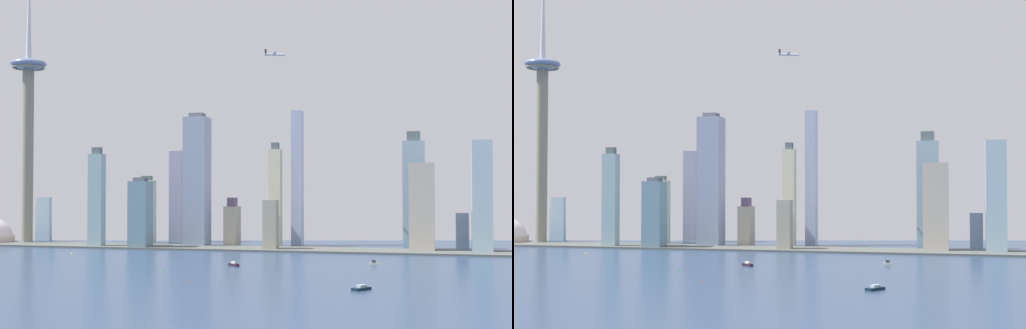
# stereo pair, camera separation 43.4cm
# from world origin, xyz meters

# --- Properties ---
(waterfront_pier) EXTENTS (821.02, 62.91, 2.11)m
(waterfront_pier) POSITION_xyz_m (0.00, 535.64, 1.06)
(waterfront_pier) COLOR #515652
(waterfront_pier) RESTS_ON ground
(observation_tower) EXTENTS (44.18, 44.18, 365.14)m
(observation_tower) POSITION_xyz_m (-269.30, 555.27, 170.58)
(observation_tower) COLOR gray
(observation_tower) RESTS_ON ground
(skyscraper_0) EXTENTS (24.79, 16.11, 134.54)m
(skyscraper_0) POSITION_xyz_m (205.90, 588.47, 63.85)
(skyscraper_0) COLOR #829FB0
(skyscraper_0) RESTS_ON ground
(skyscraper_1) EXTENTS (17.32, 12.58, 117.68)m
(skyscraper_1) POSITION_xyz_m (-158.07, 522.97, 56.36)
(skyscraper_1) COLOR #89A9B0
(skyscraper_1) RESTS_ON ground
(skyscraper_2) EXTENTS (27.35, 26.96, 159.37)m
(skyscraper_2) POSITION_xyz_m (-47.48, 564.32, 78.10)
(skyscraper_2) COLOR #8694AF
(skyscraper_2) RESTS_ON ground
(skyscraper_3) EXTENTS (27.25, 17.84, 97.14)m
(skyscraper_3) POSITION_xyz_m (215.89, 548.55, 48.57)
(skyscraper_3) COLOR #B3AC9B
(skyscraper_3) RESTS_ON ground
(skyscraper_4) EXTENTS (12.82, 16.41, 163.80)m
(skyscraper_4) POSITION_xyz_m (66.08, 609.34, 81.90)
(skyscraper_4) COLOR #9FABCE
(skyscraper_4) RESTS_ON ground
(skyscraper_5) EXTENTS (17.54, 15.22, 117.91)m
(skyscraper_5) POSITION_xyz_m (-97.19, 631.21, 58.96)
(skyscraper_5) COLOR #9296AC
(skyscraper_5) RESTS_ON ground
(skyscraper_6) EXTENTS (15.37, 15.33, 56.40)m
(skyscraper_6) POSITION_xyz_m (51.21, 529.34, 28.20)
(skyscraper_6) COLOR gray
(skyscraper_6) RESTS_ON ground
(skyscraper_7) EXTENTS (14.35, 12.47, 123.71)m
(skyscraper_7) POSITION_xyz_m (44.83, 580.98, 59.29)
(skyscraper_7) COLOR beige
(skyscraper_7) RESTS_ON ground
(skyscraper_8) EXTENTS (21.03, 12.32, 84.87)m
(skyscraper_8) POSITION_xyz_m (-120.44, 584.62, 40.64)
(skyscraper_8) COLOR beige
(skyscraper_8) RESTS_ON ground
(skyscraper_9) EXTENTS (14.30, 26.57, 58.15)m
(skyscraper_9) POSITION_xyz_m (-6.93, 576.10, 25.94)
(skyscraper_9) COLOR #AFA896
(skyscraper_9) RESTS_ON ground
(skyscraper_10) EXTENTS (22.38, 23.36, 81.75)m
(skyscraper_10) POSITION_xyz_m (-101.16, 519.59, 39.50)
(skyscraper_10) COLOR slate
(skyscraper_10) RESTS_ON ground
(skyscraper_11) EXTENTS (14.15, 15.85, 41.66)m
(skyscraper_11) POSITION_xyz_m (259.07, 587.78, 20.83)
(skyscraper_11) COLOR slate
(skyscraper_11) RESTS_ON ground
(skyscraper_12) EXTENTS (21.32, 25.40, 120.89)m
(skyscraper_12) POSITION_xyz_m (279.10, 551.62, 60.44)
(skyscraper_12) COLOR #95B4C1
(skyscraper_12) RESTS_ON ground
(skyscraper_13) EXTENTS (21.13, 13.80, 57.52)m
(skyscraper_13) POSITION_xyz_m (-278.89, 615.73, 28.76)
(skyscraper_13) COLOR #9DBCC6
(skyscraper_13) RESTS_ON ground
(boat_0) EXTENTS (8.24, 3.93, 4.40)m
(boat_0) POSITION_xyz_m (177.77, 396.69, 1.57)
(boat_0) COLOR beige
(boat_0) RESTS_ON ground
(boat_1) EXTENTS (12.99, 15.30, 3.61)m
(boat_1) POSITION_xyz_m (185.52, 222.50, 1.32)
(boat_1) COLOR black
(boat_1) RESTS_ON ground
(boat_2) EXTENTS (11.40, 9.19, 4.11)m
(boat_2) POSITION_xyz_m (58.38, 353.50, 1.55)
(boat_2) COLOR black
(boat_2) RESTS_ON ground
(channel_buoy_0) EXTENTS (1.48, 1.48, 1.84)m
(channel_buoy_0) POSITION_xyz_m (14.08, 297.38, 0.92)
(channel_buoy_0) COLOR green
(channel_buoy_0) RESTS_ON ground
(channel_buoy_1) EXTENTS (1.99, 1.99, 1.73)m
(channel_buoy_1) POSITION_xyz_m (-142.10, 433.61, 0.86)
(channel_buoy_1) COLOR yellow
(channel_buoy_1) RESTS_ON ground
(channel_buoy_2) EXTENTS (1.14, 1.14, 2.16)m
(channel_buoy_2) POSITION_xyz_m (56.55, 235.50, 1.08)
(channel_buoy_2) COLOR #E54C19
(channel_buoy_2) RESTS_ON ground
(airplane) EXTENTS (23.68, 23.69, 7.44)m
(airplane) POSITION_xyz_m (54.60, 533.47, 220.63)
(airplane) COLOR silver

